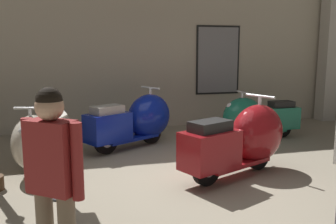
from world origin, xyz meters
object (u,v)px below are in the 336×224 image
object	(u,v)px
visitor_0	(53,176)
info_stanchion	(59,163)
scooter_0	(39,140)
scooter_3	(255,117)
scooter_2	(244,139)
scooter_1	(137,120)

from	to	relation	value
visitor_0	info_stanchion	world-z (taller)	visitor_0
scooter_0	scooter_3	size ratio (longest dim) A/B	1.06
scooter_2	scooter_3	world-z (taller)	scooter_2
scooter_1	scooter_3	distance (m)	2.35
scooter_3	visitor_0	bearing A→B (deg)	45.84
scooter_2	visitor_0	size ratio (longest dim) A/B	1.24
scooter_2	visitor_0	world-z (taller)	visitor_0
scooter_1	scooter_2	xyz separation A→B (m)	(1.19, -1.89, 0.02)
scooter_2	scooter_1	bearing A→B (deg)	98.42
scooter_2	info_stanchion	distance (m)	2.54
visitor_0	info_stanchion	xyz separation A→B (m)	(-0.02, 1.78, -0.45)
scooter_0	scooter_1	distance (m)	1.88
scooter_1	visitor_0	distance (m)	4.12
scooter_2	scooter_0	bearing A→B (deg)	137.20
scooter_2	info_stanchion	size ratio (longest dim) A/B	1.81
scooter_0	info_stanchion	distance (m)	1.23
scooter_1	info_stanchion	distance (m)	2.49
scooter_3	visitor_0	distance (m)	5.33
scooter_0	visitor_0	distance (m)	3.02
visitor_0	scooter_2	bearing A→B (deg)	-13.60
scooter_0	scooter_1	size ratio (longest dim) A/B	0.94
scooter_0	info_stanchion	world-z (taller)	info_stanchion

